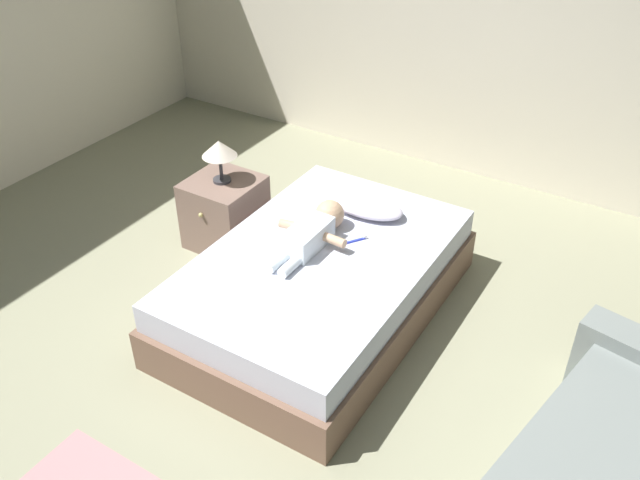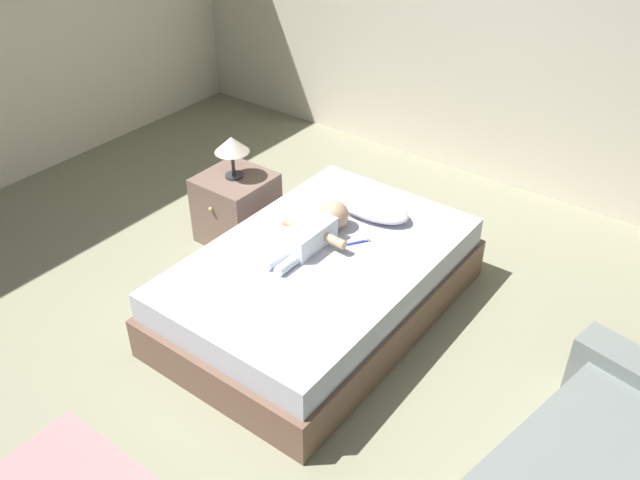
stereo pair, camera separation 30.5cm
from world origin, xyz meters
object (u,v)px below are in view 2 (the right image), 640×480
at_px(toothbrush, 359,242).
at_px(lamp, 232,146).
at_px(bed, 320,284).
at_px(nightstand, 237,208).
at_px(pillow, 370,206).
at_px(baby, 316,230).

bearing_deg(toothbrush, lamp, 175.94).
relative_size(bed, nightstand, 3.88).
height_order(pillow, lamp, lamp).
relative_size(bed, baby, 2.83).
bearing_deg(bed, toothbrush, 62.62).
bearing_deg(lamp, baby, -13.73).
distance_m(baby, lamp, 0.93).
xyz_separation_m(pillow, nightstand, (-0.96, -0.24, -0.25)).
distance_m(bed, nightstand, 1.03).
relative_size(bed, lamp, 6.42).
bearing_deg(nightstand, lamp, 90.00).
relative_size(baby, lamp, 2.27).
bearing_deg(toothbrush, nightstand, 175.94).
height_order(pillow, toothbrush, pillow).
distance_m(toothbrush, nightstand, 1.12).
bearing_deg(baby, lamp, 166.27).
xyz_separation_m(pillow, lamp, (-0.96, -0.24, 0.24)).
xyz_separation_m(baby, nightstand, (-0.87, 0.21, -0.27)).
xyz_separation_m(bed, toothbrush, (0.12, 0.23, 0.24)).
height_order(bed, lamp, lamp).
relative_size(baby, nightstand, 1.37).
xyz_separation_m(bed, nightstand, (-0.98, 0.31, 0.03)).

